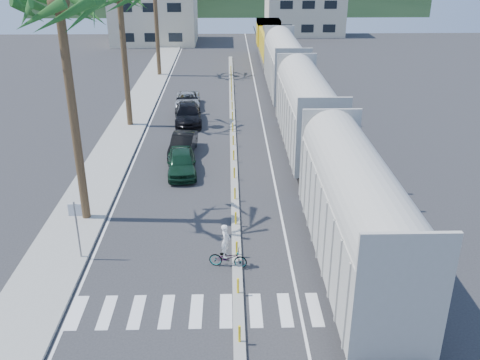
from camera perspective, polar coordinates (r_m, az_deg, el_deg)
The scene contains 14 objects.
ground at distance 23.86m, azimuth -0.27°, elevation -10.81°, with size 140.00×140.00×0.00m, color #28282B.
sidewalk at distance 47.31m, azimuth -11.26°, elevation 6.89°, with size 3.00×90.00×0.15m, color gray.
rails at distance 49.78m, azimuth 4.95°, elevation 8.06°, with size 1.56×100.00×0.06m.
median at distance 41.80m, azimuth -0.77°, elevation 5.10°, with size 0.45×60.00×0.85m.
crosswalk at distance 22.24m, azimuth -0.17°, elevation -13.73°, with size 14.00×2.20×0.01m, color silver.
lane_markings at distance 46.66m, azimuth -3.50°, elevation 6.98°, with size 9.42×90.00×0.01m.
freight_train at distance 42.36m, azimuth 6.06°, elevation 9.21°, with size 3.00×60.94×5.85m.
street_sign at distance 25.50m, azimuth -17.05°, elevation -4.33°, with size 0.60×0.08×3.00m.
buildings at distance 91.91m, azimuth -5.35°, elevation 18.11°, with size 38.00×27.00×10.00m.
car_lead at distance 34.38m, azimuth -6.26°, elevation 1.89°, with size 2.22×4.65×1.53m, color #10301E.
car_second at distance 37.72m, azimuth -6.09°, elevation 3.84°, with size 1.89×4.44×1.42m, color black.
car_third at distance 44.30m, azimuth -5.58°, elevation 7.01°, with size 2.57×5.43×1.53m, color black.
car_rear at distance 48.86m, azimuth -5.62°, elevation 8.49°, with size 2.34×4.76×1.30m, color #AEB1B4.
cyclist at distance 24.52m, azimuth -1.35°, elevation -7.86°, with size 1.24×1.97×2.16m.
Camera 1 is at (-0.33, -19.59, 13.61)m, focal length 40.00 mm.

